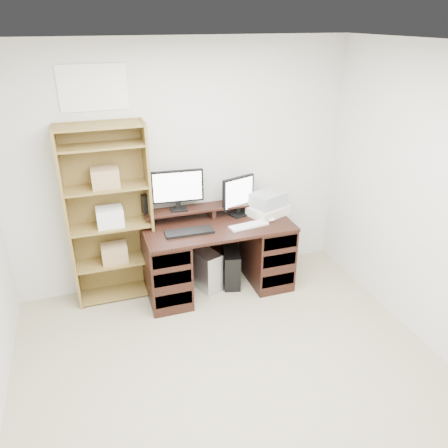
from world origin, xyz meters
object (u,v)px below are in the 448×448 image
monitor_wide (178,188)px  bookshelf (110,214)px  tower_silver (204,268)px  desk (218,255)px  monitor_small (238,194)px  tower_black (231,267)px  printer (268,210)px

monitor_wide → bookshelf: bookshelf is taller
tower_silver → bookshelf: 1.14m
desk → monitor_small: size_ratio=3.58×
monitor_small → tower_black: (-0.11, -0.12, -0.78)m
printer → tower_black: 0.73m
tower_black → monitor_small: bearing=60.1°
printer → tower_silver: bearing=157.1°
monitor_wide → bookshelf: (-0.69, -0.02, -0.18)m
bookshelf → monitor_wide: bearing=1.3°
monitor_wide → tower_silver: monitor_wide is taller
monitor_small → printer: (0.30, -0.10, -0.18)m
tower_black → bookshelf: (-1.19, 0.17, 0.72)m
desk → monitor_small: monitor_small is taller
desk → tower_silver: 0.23m
tower_silver → bookshelf: size_ratio=0.24×
desk → tower_black: (0.16, 0.04, -0.19)m
tower_silver → tower_black: bearing=-25.7°
monitor_wide → bookshelf: size_ratio=0.29×
monitor_small → tower_black: 0.80m
monitor_wide → tower_silver: bearing=-32.0°
printer → tower_silver: 0.92m
desk → printer: bearing=6.3°
monitor_small → desk: bearing=-167.8°
bookshelf → monitor_small: bearing=-2.3°
monitor_wide → printer: bearing=-5.5°
monitor_small → printer: size_ratio=1.08×
monitor_wide → tower_silver: size_ratio=1.20×
tower_black → printer: bearing=16.9°
monitor_wide → monitor_small: size_ratio=1.25×
monitor_small → printer: bearing=-35.7°
printer → desk: bearing=164.1°
monitor_wide → tower_black: size_ratio=1.23×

